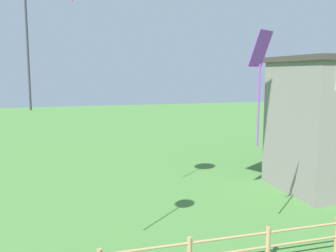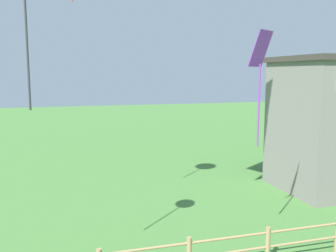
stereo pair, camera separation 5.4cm
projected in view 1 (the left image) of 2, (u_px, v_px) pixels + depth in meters
kite_purple_streamer at (260, 64)px, 10.84m from camera, size 0.86×0.73×3.38m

